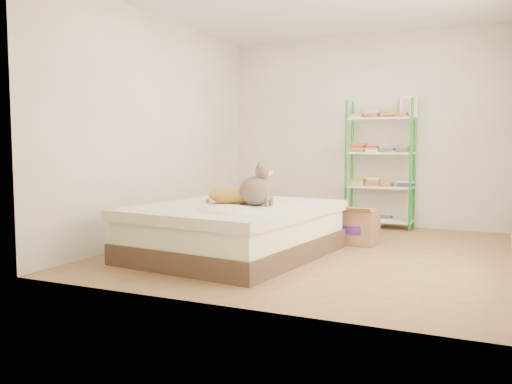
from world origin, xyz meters
The scene contains 7 objects.
room centered at (0.00, 0.00, 1.30)m, with size 3.81×4.21×2.61m.
bed centered at (-0.64, -0.54, 0.26)m, with size 1.83×2.18×0.51m.
orange_cat centered at (-0.73, -0.50, 0.62)m, with size 0.52×0.28×0.21m, color #C38A3E, non-canonical shape.
grey_cat centered at (-0.42, -0.51, 0.72)m, with size 0.31×0.37×0.42m, color #6F5F4F, non-canonical shape.
shelf_unit centered at (0.31, 1.88, 0.90)m, with size 0.89×0.36×1.74m.
cardboard_box centered at (0.25, 0.61, 0.20)m, with size 0.56×0.54×0.45m.
white_bin centered at (-1.47, 1.85, 0.19)m, with size 0.38×0.35×0.37m.
Camera 1 is at (1.78, -5.33, 1.11)m, focal length 38.00 mm.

